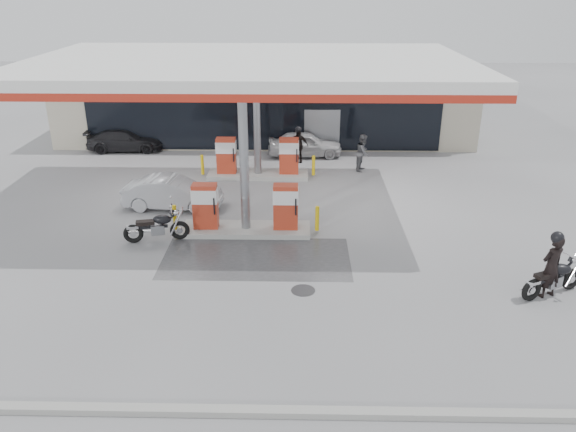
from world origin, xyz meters
name	(u,v)px	position (x,y,z in m)	size (l,w,h in m)	color
ground	(241,258)	(0.00, 0.00, 0.00)	(90.00, 90.00, 0.00)	gray
wet_patch	(256,258)	(0.50, 0.00, 0.00)	(6.00, 3.00, 0.00)	#4C4C4F
drain_cover	(303,290)	(2.00, -2.00, 0.00)	(0.70, 0.70, 0.01)	#38383A
kerb	(207,411)	(0.00, -7.00, 0.07)	(28.00, 0.25, 0.15)	gray
store_building	(267,97)	(0.01, 15.94, 2.01)	(22.00, 8.22, 4.00)	#B7B099
canopy	(249,67)	(0.00, 5.00, 5.27)	(16.00, 10.02, 5.51)	silver
pump_island_near	(246,213)	(0.00, 2.00, 0.71)	(5.14, 1.30, 1.78)	#9E9E99
pump_island_far	(258,161)	(0.00, 8.00, 0.71)	(5.14, 1.30, 1.78)	#9E9E99
main_motorcycle	(554,279)	(9.04, -2.06, 0.50)	(2.05, 1.16, 1.13)	black
biker_main	(551,267)	(8.86, -2.15, 0.94)	(0.68, 0.45, 1.87)	black
parked_motorcycle	(157,227)	(-2.93, 1.21, 0.51)	(2.20, 0.84, 1.14)	black
sedan_white	(305,144)	(2.14, 11.20, 0.63)	(1.48, 3.67, 1.25)	silver
attendant	(363,153)	(4.80, 9.00, 0.85)	(0.83, 0.65, 1.71)	#4F5054
hatchback_silver	(173,193)	(-3.04, 4.20, 0.62)	(1.32, 3.77, 1.24)	#A2A4AA
parked_car_left	(125,140)	(-7.15, 12.00, 0.56)	(1.58, 3.88, 1.13)	black
parked_car_right	(437,132)	(9.35, 14.00, 0.55)	(1.82, 3.95, 1.10)	#480F1A
biker_walking	(298,145)	(1.80, 10.20, 0.83)	(0.97, 0.41, 1.66)	black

